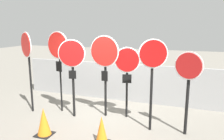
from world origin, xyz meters
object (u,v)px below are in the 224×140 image
at_px(stop_sign_1, 58,51).
at_px(stop_sign_4, 127,67).
at_px(stop_sign_3, 105,59).
at_px(stop_sign_5, 153,65).
at_px(traffic_cone_0, 44,122).
at_px(traffic_cone_1, 102,130).
at_px(stop_sign_2, 72,62).
at_px(stop_sign_0, 27,53).
at_px(stop_sign_6, 188,77).

height_order(stop_sign_1, stop_sign_4, stop_sign_1).
bearing_deg(stop_sign_3, stop_sign_4, 16.98).
height_order(stop_sign_5, traffic_cone_0, stop_sign_5).
bearing_deg(stop_sign_1, traffic_cone_1, -22.18).
relative_size(stop_sign_1, traffic_cone_1, 3.82).
height_order(stop_sign_2, stop_sign_4, stop_sign_2).
height_order(stop_sign_1, stop_sign_2, stop_sign_1).
distance_m(stop_sign_4, traffic_cone_0, 2.70).
bearing_deg(stop_sign_0, stop_sign_6, 30.31).
distance_m(stop_sign_5, stop_sign_6, 0.90).
relative_size(stop_sign_0, traffic_cone_0, 3.54).
distance_m(stop_sign_1, stop_sign_5, 2.99).
distance_m(stop_sign_2, stop_sign_3, 0.95).
relative_size(stop_sign_3, stop_sign_5, 1.02).
bearing_deg(stop_sign_3, stop_sign_2, -151.39).
bearing_deg(stop_sign_5, traffic_cone_0, -174.70).
bearing_deg(stop_sign_5, stop_sign_0, 160.41).
xyz_separation_m(traffic_cone_0, traffic_cone_1, (1.52, 0.12, -0.02)).
bearing_deg(stop_sign_4, stop_sign_2, -177.73).
height_order(stop_sign_3, traffic_cone_0, stop_sign_3).
relative_size(stop_sign_4, traffic_cone_0, 2.96).
bearing_deg(traffic_cone_1, stop_sign_1, 145.28).
relative_size(stop_sign_0, stop_sign_4, 1.19).
xyz_separation_m(stop_sign_0, stop_sign_2, (1.51, 0.09, -0.21)).
distance_m(stop_sign_1, stop_sign_3, 1.50).
height_order(stop_sign_3, traffic_cone_1, stop_sign_3).
bearing_deg(traffic_cone_0, stop_sign_6, 19.62).
height_order(stop_sign_6, traffic_cone_0, stop_sign_6).
bearing_deg(stop_sign_3, stop_sign_5, -11.81).
distance_m(stop_sign_0, stop_sign_3, 2.43).
xyz_separation_m(stop_sign_1, stop_sign_4, (2.14, 0.24, -0.40)).
distance_m(stop_sign_0, stop_sign_6, 4.74).
bearing_deg(traffic_cone_0, stop_sign_5, 24.41).
relative_size(stop_sign_2, stop_sign_4, 1.10).
xyz_separation_m(stop_sign_3, traffic_cone_1, (0.50, -1.49, -1.45)).
height_order(stop_sign_2, stop_sign_6, stop_sign_2).
bearing_deg(stop_sign_1, stop_sign_4, 18.95).
bearing_deg(stop_sign_2, traffic_cone_0, -111.22).
relative_size(stop_sign_2, traffic_cone_0, 3.26).
relative_size(stop_sign_6, traffic_cone_0, 2.96).
xyz_separation_m(stop_sign_3, stop_sign_5, (1.48, -0.48, -0.01)).
bearing_deg(stop_sign_1, stop_sign_5, 5.53).
bearing_deg(stop_sign_1, stop_sign_2, -9.23).
relative_size(stop_sign_4, stop_sign_6, 1.00).
bearing_deg(stop_sign_1, stop_sign_3, 17.00).
distance_m(stop_sign_0, stop_sign_5, 3.86).
xyz_separation_m(stop_sign_0, stop_sign_6, (4.72, 0.03, -0.40)).
relative_size(stop_sign_2, stop_sign_6, 1.10).
xyz_separation_m(stop_sign_3, traffic_cone_0, (-1.02, -1.62, -1.43)).
xyz_separation_m(stop_sign_4, stop_sign_6, (1.69, -0.54, -0.05)).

